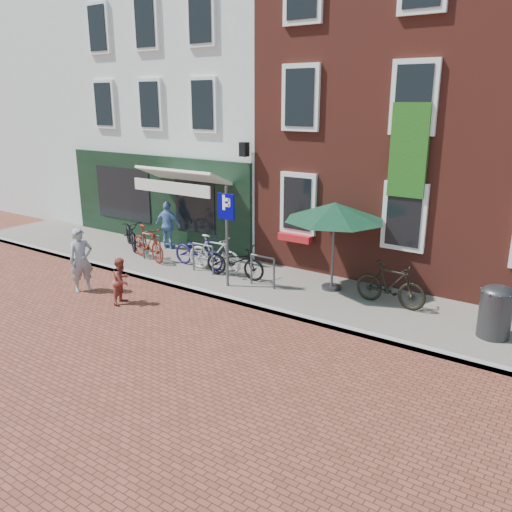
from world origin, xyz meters
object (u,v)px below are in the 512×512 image
Objects in this scene: bicycle_4 at (235,261)px; bicycle_5 at (390,284)px; parking_sign at (226,222)px; boy at (122,281)px; cafe_person at (168,225)px; woman at (81,260)px; bicycle_0 at (131,234)px; litter_bin at (496,309)px; bicycle_1 at (148,243)px; parasol at (335,208)px; bicycle_3 at (214,254)px; bicycle_2 at (199,252)px.

bicycle_5 reaches higher than bicycle_4.
bicycle_5 is (3.96, 1.10, -1.19)m from parking_sign.
cafe_person is at bearing 14.29° from boy.
woman is 0.96× the size of bicycle_5.
bicycle_0 is 1.03× the size of bicycle_5.
litter_bin reaches higher than bicycle_1.
woman reaches higher than bicycle_5.
bicycle_5 is (5.49, 3.28, 0.05)m from boy.
bicycle_0 is at bearing 92.19° from bicycle_5.
woman is at bearing 74.71° from boy.
parasol is 3.76m from bicycle_3.
bicycle_3 is (1.99, 2.93, -0.21)m from woman.
parasol is at bearing -54.54° from bicycle_0.
bicycle_0 is at bearing -178.49° from parasol.
woman is 3.80m from bicycle_0.
bicycle_5 is at bearing -56.40° from bicycle_0.
bicycle_4 is at bearing -165.34° from parasol.
woman reaches higher than bicycle_3.
litter_bin is at bearing -58.58° from bicycle_0.
parasol is 4.33m from bicycle_2.
parking_sign reaches higher than cafe_person.
bicycle_2 is 5.60m from bicycle_5.
bicycle_0 is (-3.31, 3.33, -0.00)m from boy.
boy is at bearing -160.13° from litter_bin.
litter_bin is at bearing -97.98° from bicycle_5.
bicycle_0 is (-4.84, 1.15, -1.24)m from parking_sign.
bicycle_2 is at bearing -66.38° from bicycle_1.
parasol reaches higher than bicycle_0.
parking_sign reaches higher than bicycle_2.
boy is at bearing 149.14° from bicycle_4.
bicycle_0 is 3.22m from bicycle_2.
cafe_person is at bearing -25.74° from bicycle_0.
bicycle_4 is (-6.58, 0.01, -0.14)m from litter_bin.
bicycle_1 is at bearing -179.13° from litter_bin.
bicycle_1 is at bearing 97.11° from bicycle_5.
bicycle_1 is (0.37, -1.27, -0.25)m from cafe_person.
litter_bin is 0.68× the size of bicycle_1.
cafe_person is at bearing 173.65° from litter_bin.
parasol is 1.46× the size of bicycle_3.
cafe_person reaches higher than litter_bin.
litter_bin is 0.66× the size of bicycle_2.
parasol is at bearing -84.72° from bicycle_3.
parking_sign is at bearing -50.20° from boy.
bicycle_0 is at bearing 29.69° from boy.
bicycle_0 is 8.80m from bicycle_5.
bicycle_1 is at bearing 171.46° from parking_sign.
bicycle_5 is (-2.37, 0.44, -0.09)m from litter_bin.
parasol is at bearing 84.05° from bicycle_5.
bicycle_4 is (2.77, 2.84, -0.26)m from woman.
bicycle_0 is 1.58m from bicycle_1.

